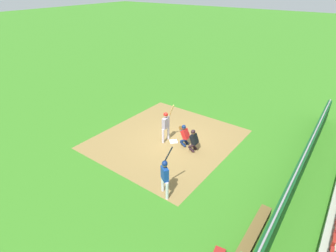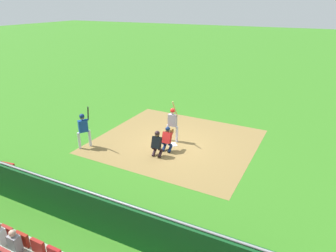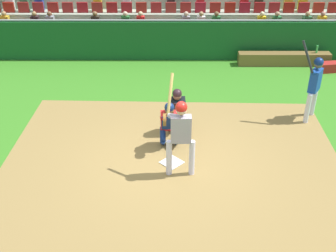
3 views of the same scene
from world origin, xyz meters
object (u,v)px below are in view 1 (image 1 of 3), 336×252
Objects in this scene: catcher_crouching at (184,134)px; dugout_bench at (251,238)px; batter_at_plate at (166,123)px; on_deck_batter at (165,174)px; home_plate_umpire at (194,139)px; home_plate_marker at (174,141)px.

catcher_crouching is 6.82m from dugout_bench.
batter_at_plate is 4.46m from on_deck_batter.
home_plate_umpire is 6.14m from dugout_bench.
on_deck_batter is (-3.69, -0.78, 0.42)m from home_plate_umpire.
home_plate_umpire is 0.40× the size of dugout_bench.
dugout_bench is (-3.89, -4.73, -0.49)m from home_plate_umpire.
home_plate_umpire is at bearing 11.94° from on_deck_batter.
on_deck_batter reaches higher than home_plate_umpire.
on_deck_batter reaches higher than home_plate_marker.
batter_at_plate is 7.63m from dugout_bench.
home_plate_umpire reaches higher than catcher_crouching.
home_plate_marker is 1.55m from home_plate_umpire.
home_plate_marker is 0.19× the size of on_deck_batter.
dugout_bench is at bearing -127.00° from catcher_crouching.
home_plate_umpire is at bearing -88.51° from batter_at_plate.
home_plate_umpire is at bearing -95.44° from home_plate_marker.
dugout_bench is (-4.02, -6.11, 0.20)m from home_plate_marker.
dugout_bench is 1.44× the size of on_deck_batter.
home_plate_marker is 4.53m from on_deck_batter.
home_plate_marker is at bearing 29.56° from on_deck_batter.
home_plate_umpire is (0.05, -1.80, -0.44)m from batter_at_plate.
batter_at_plate is at bearing 91.49° from home_plate_umpire.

